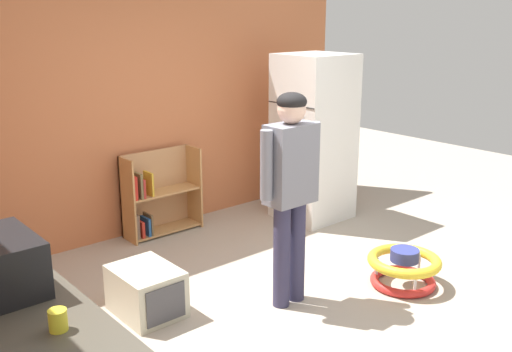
% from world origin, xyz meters
% --- Properties ---
extents(ground_plane, '(12.00, 12.00, 0.00)m').
position_xyz_m(ground_plane, '(0.00, 0.00, 0.00)').
color(ground_plane, '#ADA08F').
rests_on(ground_plane, ground).
extents(back_wall, '(5.20, 0.06, 2.70)m').
position_xyz_m(back_wall, '(0.00, 2.33, 1.35)').
color(back_wall, '#C26E43').
rests_on(back_wall, ground).
extents(refrigerator, '(0.73, 0.68, 1.78)m').
position_xyz_m(refrigerator, '(1.57, 1.47, 0.89)').
color(refrigerator, white).
rests_on(refrigerator, ground).
extents(bookshelf, '(0.80, 0.28, 0.85)m').
position_xyz_m(bookshelf, '(-0.00, 2.15, 0.38)').
color(bookshelf, tan).
rests_on(bookshelf, ground).
extents(standing_person, '(0.57, 0.22, 1.65)m').
position_xyz_m(standing_person, '(-0.01, 0.19, 1.00)').
color(standing_person, '#333150').
rests_on(standing_person, ground).
extents(baby_walker, '(0.60, 0.60, 0.32)m').
position_xyz_m(baby_walker, '(0.92, -0.22, 0.16)').
color(baby_walker, red).
rests_on(baby_walker, ground).
extents(pet_carrier, '(0.42, 0.55, 0.36)m').
position_xyz_m(pet_carrier, '(-0.94, 0.76, 0.18)').
color(pet_carrier, beige).
rests_on(pet_carrier, ground).
extents(yellow_cup, '(0.08, 0.08, 0.09)m').
position_xyz_m(yellow_cup, '(-2.10, -0.58, 0.95)').
color(yellow_cup, yellow).
rests_on(yellow_cup, kitchen_counter).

